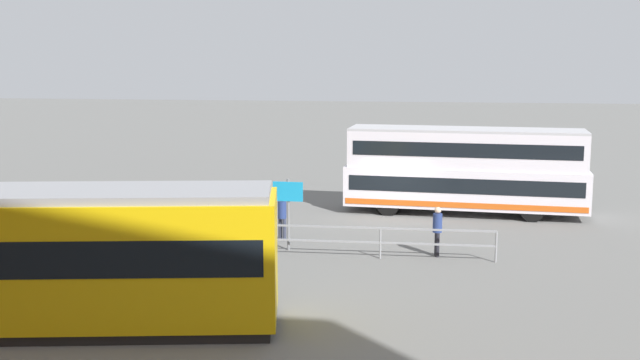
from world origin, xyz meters
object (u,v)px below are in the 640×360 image
object	(u,v)px
double_decker_bus	(465,170)
tram_yellow	(6,258)
pedestrian_crossing	(437,228)
info_sign	(288,201)
pedestrian_near_railing	(282,214)

from	to	relation	value
double_decker_bus	tram_yellow	world-z (taller)	double_decker_bus
tram_yellow	pedestrian_crossing	size ratio (longest dim) A/B	7.98
double_decker_bus	info_sign	bearing A→B (deg)	48.86
double_decker_bus	tram_yellow	bearing A→B (deg)	53.49
double_decker_bus	pedestrian_near_railing	bearing A→B (deg)	40.62
pedestrian_near_railing	pedestrian_crossing	xyz separation A→B (m)	(-5.69, 1.50, 0.01)
double_decker_bus	pedestrian_crossing	bearing A→B (deg)	80.87
double_decker_bus	tram_yellow	distance (m)	20.01
double_decker_bus	pedestrian_near_railing	size ratio (longest dim) A/B	6.08
double_decker_bus	tram_yellow	size ratio (longest dim) A/B	0.76
double_decker_bus	pedestrian_crossing	world-z (taller)	double_decker_bus
pedestrian_crossing	pedestrian_near_railing	bearing A→B (deg)	-14.72
pedestrian_near_railing	pedestrian_crossing	size ratio (longest dim) A/B	0.99
pedestrian_near_railing	info_sign	world-z (taller)	info_sign
info_sign	pedestrian_crossing	bearing A→B (deg)	179.10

